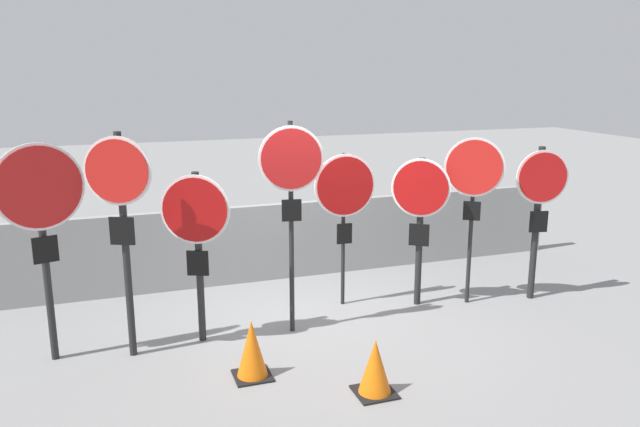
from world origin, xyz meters
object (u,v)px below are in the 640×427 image
Objects in this scene: stop_sign_5 at (420,206)px; stop_sign_6 at (474,180)px; stop_sign_0 at (41,208)px; stop_sign_1 at (121,204)px; stop_sign_2 at (196,228)px; traffic_cone_0 at (252,349)px; traffic_cone_1 at (375,367)px; stop_sign_3 at (291,179)px; stop_sign_7 at (540,198)px; stop_sign_4 at (345,194)px.

stop_sign_5 is 0.89× the size of stop_sign_6.
stop_sign_5 is at bearing -14.23° from stop_sign_0.
stop_sign_1 reaches higher than stop_sign_2.
traffic_cone_1 is at bearing -34.27° from traffic_cone_0.
traffic_cone_0 is (0.37, -1.02, -1.06)m from stop_sign_2.
stop_sign_2 is at bearing -175.67° from stop_sign_3.
stop_sign_6 is 3.64m from traffic_cone_0.
stop_sign_2 is (0.78, 0.13, -0.36)m from stop_sign_1.
stop_sign_3 is at bearing -143.33° from stop_sign_6.
stop_sign_7 is (0.94, -0.15, -0.28)m from stop_sign_6.
stop_sign_4 reaches higher than stop_sign_5.
traffic_cone_1 is at bearing -139.69° from stop_sign_7.
stop_sign_1 is 5.29m from stop_sign_7.
stop_sign_3 reaches higher than stop_sign_0.
stop_sign_0 is 0.80m from stop_sign_1.
stop_sign_4 reaches higher than traffic_cone_0.
stop_sign_4 is 2.64m from traffic_cone_1.
stop_sign_4 is 2.53m from traffic_cone_0.
stop_sign_2 is 2.90m from stop_sign_5.
stop_sign_5 is at bearing -178.49° from stop_sign_7.
stop_sign_3 is 4.09× the size of traffic_cone_0.
stop_sign_0 is 1.06× the size of stop_sign_6.
traffic_cone_1 is at bearing -12.24° from stop_sign_1.
stop_sign_6 is at bearing 21.11° from stop_sign_5.
traffic_cone_0 is at bearing -45.00° from stop_sign_0.
stop_sign_1 is (0.78, -0.17, 0.03)m from stop_sign_0.
stop_sign_1 is 1.21× the size of stop_sign_4.
stop_sign_3 reaches higher than stop_sign_6.
stop_sign_4 is 0.97× the size of stop_sign_7.
stop_sign_2 is (1.56, -0.04, -0.33)m from stop_sign_0.
stop_sign_5 is 3.21× the size of traffic_cone_0.
stop_sign_5 is at bearing -160.11° from stop_sign_6.
stop_sign_2 is 1.51m from traffic_cone_0.
traffic_cone_0 is at bearing 145.73° from traffic_cone_1.
stop_sign_5 is 3.00m from traffic_cone_0.
stop_sign_7 reaches higher than stop_sign_4.
stop_sign_6 is 3.99× the size of traffic_cone_1.
stop_sign_1 is at bearing -139.91° from stop_sign_5.
stop_sign_0 is at bearing -170.03° from stop_sign_4.
stop_sign_6 is (2.48, 0.13, -0.19)m from stop_sign_3.
stop_sign_3 is at bearing 18.02° from stop_sign_2.
stop_sign_7 is at bearing 12.44° from traffic_cone_0.
stop_sign_6 reaches higher than stop_sign_2.
stop_sign_4 is 0.99m from stop_sign_5.
stop_sign_0 is 1.13× the size of stop_sign_7.
stop_sign_6 is at bearing 26.05° from stop_sign_1.
traffic_cone_1 is (-0.55, -2.26, -1.24)m from stop_sign_4.
stop_sign_0 is at bearing 151.34° from traffic_cone_0.
traffic_cone_0 is at bearing -155.14° from stop_sign_7.
stop_sign_1 reaches higher than traffic_cone_1.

